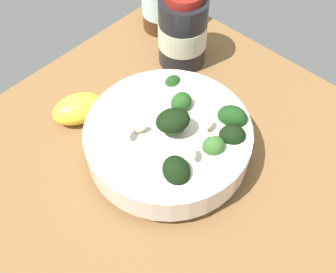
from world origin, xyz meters
The scene contains 4 objects.
ground_plane centered at (0.00, 0.00, -2.29)cm, with size 57.09×57.09×4.59cm, color brown.
bowl_of_broccoli centered at (1.21, 1.65, 3.73)cm, with size 21.75×21.75×9.71cm.
lemon_wedge centered at (-3.06, 15.73, 2.06)cm, with size 7.57×4.68×4.13cm, color yellow.
bottle_tall centered at (16.49, 13.26, 5.96)cm, with size 7.68×7.68×12.82cm.
Camera 1 is at (-22.41, -20.02, 46.70)cm, focal length 43.77 mm.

